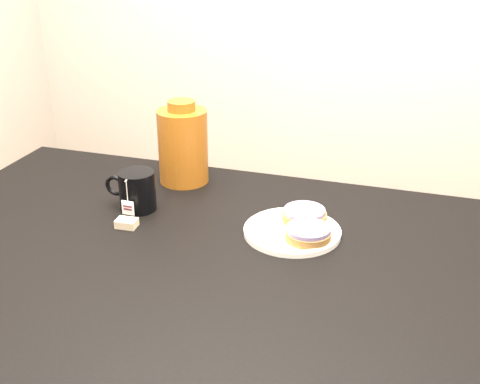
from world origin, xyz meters
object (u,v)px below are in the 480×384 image
at_px(table, 214,294).
at_px(bagel_package, 183,145).
at_px(plate, 292,230).
at_px(mug, 137,190).
at_px(bagel_back, 304,215).
at_px(bagel_front, 308,233).
at_px(teabag_pouch, 127,223).

relative_size(table, bagel_package, 6.65).
distance_m(plate, bagel_package, 0.39).
bearing_deg(mug, bagel_back, 7.73).
bearing_deg(bagel_back, mug, -174.36).
distance_m(bagel_front, teabag_pouch, 0.39).
height_order(bagel_front, bagel_package, bagel_package).
bearing_deg(bagel_back, bagel_package, 156.79).
distance_m(teabag_pouch, bagel_package, 0.29).
relative_size(table, plate, 6.76).
bearing_deg(bagel_back, bagel_front, -72.90).
bearing_deg(table, bagel_back, 54.21).
bearing_deg(bagel_front, table, -145.49).
bearing_deg(mug, plate, 0.45).
bearing_deg(teabag_pouch, bagel_back, 18.95).
relative_size(bagel_front, mug, 1.06).
relative_size(plate, bagel_front, 1.54).
bearing_deg(plate, bagel_package, 149.18).
xyz_separation_m(plate, mug, (-0.37, 0.01, 0.04)).
height_order(plate, bagel_package, bagel_package).
xyz_separation_m(bagel_front, bagel_package, (-0.37, 0.23, 0.07)).
height_order(mug, teabag_pouch, mug).
xyz_separation_m(bagel_front, teabag_pouch, (-0.39, -0.04, -0.02)).
xyz_separation_m(table, bagel_package, (-0.20, 0.34, 0.18)).
bearing_deg(teabag_pouch, mug, 100.92).
xyz_separation_m(plate, bagel_front, (0.04, -0.03, 0.02)).
bearing_deg(mug, bagel_package, 79.81).
relative_size(plate, bagel_package, 0.98).
height_order(table, teabag_pouch, teabag_pouch).
bearing_deg(table, teabag_pouch, 163.00).
bearing_deg(bagel_package, mug, -102.28).
xyz_separation_m(bagel_back, bagel_package, (-0.34, 0.15, 0.07)).
distance_m(bagel_front, bagel_package, 0.44).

